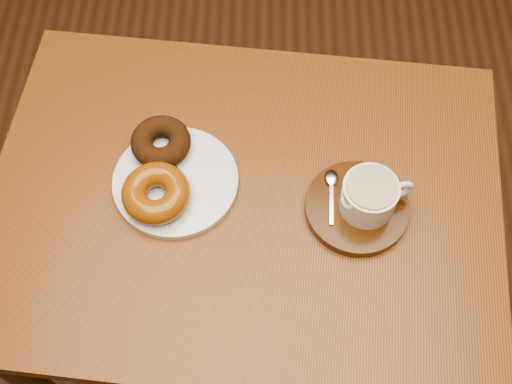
{
  "coord_description": "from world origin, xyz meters",
  "views": [
    {
      "loc": [
        -0.22,
        -0.42,
        1.66
      ],
      "look_at": [
        -0.23,
        0.05,
        0.78
      ],
      "focal_mm": 45.0,
      "sensor_mm": 36.0,
      "label": 1
    }
  ],
  "objects_px": {
    "cafe_table": "(245,230)",
    "donut_plate": "(176,181)",
    "saucer": "(357,208)",
    "coffee_cup": "(370,196)"
  },
  "relations": [
    {
      "from": "saucer",
      "to": "coffee_cup",
      "type": "height_order",
      "value": "coffee_cup"
    },
    {
      "from": "coffee_cup",
      "to": "cafe_table",
      "type": "bearing_deg",
      "value": 161.85
    },
    {
      "from": "cafe_table",
      "to": "donut_plate",
      "type": "distance_m",
      "value": 0.17
    },
    {
      "from": "cafe_table",
      "to": "donut_plate",
      "type": "relative_size",
      "value": 4.34
    },
    {
      "from": "cafe_table",
      "to": "coffee_cup",
      "type": "xyz_separation_m",
      "value": [
        0.19,
        -0.02,
        0.17
      ]
    },
    {
      "from": "cafe_table",
      "to": "saucer",
      "type": "relative_size",
      "value": 5.4
    },
    {
      "from": "cafe_table",
      "to": "coffee_cup",
      "type": "height_order",
      "value": "coffee_cup"
    },
    {
      "from": "coffee_cup",
      "to": "saucer",
      "type": "bearing_deg",
      "value": 172.11
    },
    {
      "from": "cafe_table",
      "to": "saucer",
      "type": "distance_m",
      "value": 0.22
    },
    {
      "from": "donut_plate",
      "to": "saucer",
      "type": "xyz_separation_m",
      "value": [
        0.29,
        -0.04,
        0.0
      ]
    }
  ]
}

